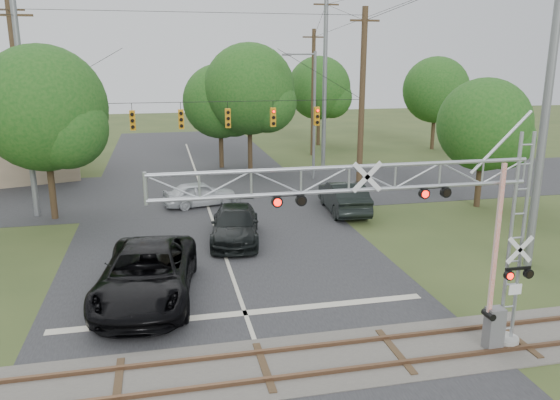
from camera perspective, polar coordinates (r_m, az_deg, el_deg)
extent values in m
cube|color=#252628|center=(23.34, -5.38, -6.94)|extent=(14.00, 90.00, 0.02)
cube|color=#252628|center=(36.67, -8.12, 0.95)|extent=(90.00, 12.00, 0.02)
cube|color=#49443F|center=(16.22, -1.67, -17.09)|extent=(90.00, 3.20, 0.05)
cube|color=brown|center=(15.58, -1.15, -18.23)|extent=(90.00, 0.12, 0.14)
cube|color=brown|center=(16.79, -2.15, -15.63)|extent=(90.00, 0.12, 0.14)
cylinder|color=gray|center=(18.61, 22.42, -13.44)|extent=(0.82, 0.82, 0.27)
cube|color=silver|center=(17.64, 23.37, -8.57)|extent=(0.41, 0.03, 0.32)
cube|color=slate|center=(17.95, 21.45, -12.45)|extent=(0.50, 0.41, 1.37)
cube|color=red|center=(16.79, 21.67, -4.06)|extent=(0.13, 0.08, 4.56)
cylinder|color=slate|center=(32.46, -25.04, 8.28)|extent=(0.32, 0.32, 11.50)
cylinder|color=#3D2C1C|center=(33.91, 8.53, 9.67)|extent=(0.36, 0.36, 11.50)
cylinder|color=black|center=(31.77, -7.94, 10.12)|extent=(19.00, 0.03, 0.03)
cube|color=orange|center=(32.02, -19.95, 7.72)|extent=(0.30, 0.30, 1.10)
cube|color=orange|center=(31.79, -15.15, 8.04)|extent=(0.30, 0.30, 1.10)
cube|color=orange|center=(31.78, -10.30, 8.30)|extent=(0.30, 0.30, 1.10)
cube|color=orange|center=(31.99, -5.47, 8.51)|extent=(0.30, 0.30, 1.10)
cube|color=orange|center=(32.42, -0.74, 8.65)|extent=(0.30, 0.30, 1.10)
cube|color=orange|center=(33.06, 3.85, 8.74)|extent=(0.30, 0.30, 1.10)
imported|color=black|center=(20.48, -13.75, -7.53)|extent=(4.08, 7.39, 1.96)
imported|color=black|center=(26.36, -4.71, -2.58)|extent=(3.06, 5.76, 1.59)
imported|color=silver|center=(32.85, -8.36, 0.66)|extent=(4.62, 2.69, 1.48)
imported|color=black|center=(31.38, 6.67, 0.35)|extent=(2.30, 5.55, 1.79)
cylinder|color=slate|center=(39.41, 3.59, 8.67)|extent=(0.20, 0.20, 9.05)
cylinder|color=slate|center=(38.94, 2.22, 15.00)|extent=(2.01, 0.12, 0.12)
cube|color=slate|center=(38.70, 0.73, 14.93)|extent=(0.60, 0.25, 0.15)
cylinder|color=#3D2C1C|center=(41.23, -25.66, 9.83)|extent=(0.34, 0.34, 12.32)
cube|color=#3D2C1C|center=(41.28, -26.53, 17.37)|extent=(2.00, 0.12, 0.12)
cylinder|color=slate|center=(44.32, 4.69, 12.03)|extent=(0.34, 0.34, 13.27)
cube|color=#3D2C1C|center=(44.46, 4.86, 19.70)|extent=(2.00, 0.12, 0.12)
cylinder|color=slate|center=(24.37, 26.07, 8.80)|extent=(0.34, 0.34, 13.41)
cylinder|color=#3D2C1C|center=(49.52, 3.47, 11.03)|extent=(0.34, 0.34, 11.07)
cube|color=#3D2C1C|center=(49.46, 3.56, 16.63)|extent=(2.00, 0.12, 0.12)
cylinder|color=#392A1A|center=(44.25, -24.78, 4.80)|extent=(0.36, 0.36, 4.15)
sphere|color=#174C15|center=(43.86, -25.30, 9.66)|extent=(6.41, 6.41, 6.41)
cylinder|color=#392A1A|center=(32.01, -22.79, 1.87)|extent=(0.36, 0.36, 4.27)
sphere|color=#174C15|center=(31.46, -23.49, 8.78)|extent=(6.60, 6.60, 6.60)
cylinder|color=#392A1A|center=(44.22, -6.17, 5.80)|extent=(0.36, 0.36, 3.76)
sphere|color=#174C15|center=(43.83, -6.29, 10.22)|extent=(5.81, 5.81, 5.81)
cylinder|color=#392A1A|center=(42.76, -3.16, 6.05)|extent=(0.36, 0.36, 4.48)
sphere|color=#174C15|center=(42.35, -3.23, 11.50)|extent=(6.92, 6.92, 6.92)
cylinder|color=#392A1A|center=(55.95, 4.02, 7.82)|extent=(0.36, 0.36, 4.06)
sphere|color=#174C15|center=(55.64, 4.09, 11.60)|extent=(6.28, 6.28, 6.28)
cylinder|color=#392A1A|center=(34.22, 20.08, 2.18)|extent=(0.36, 0.36, 3.46)
sphere|color=#174C15|center=(33.74, 20.55, 7.39)|extent=(5.34, 5.34, 5.34)
cylinder|color=#392A1A|center=(55.20, 15.71, 7.21)|extent=(0.36, 0.36, 4.03)
sphere|color=#174C15|center=(54.89, 15.97, 11.01)|extent=(6.23, 6.23, 6.23)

